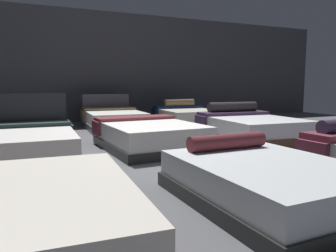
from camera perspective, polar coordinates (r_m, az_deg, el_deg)
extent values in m
cube|color=#5B5B60|center=(5.61, -0.93, -4.82)|extent=(18.00, 18.00, 0.02)
cube|color=#47474C|center=(10.84, -12.65, 10.13)|extent=(18.00, 0.06, 3.50)
cube|color=#8C6F53|center=(2.62, -22.86, -17.86)|extent=(1.60, 2.07, 0.14)
cube|color=silver|center=(2.53, -23.11, -13.24)|extent=(1.53, 2.00, 0.31)
cube|color=black|center=(3.44, 17.07, -11.45)|extent=(1.56, 2.01, 0.15)
cube|color=silver|center=(3.38, 17.19, -8.17)|extent=(1.50, 1.95, 0.26)
cylinder|color=maroon|center=(3.86, 10.35, -2.71)|extent=(1.00, 0.20, 0.18)
cube|color=brown|center=(4.78, 23.86, -3.59)|extent=(0.11, 0.49, 0.20)
cube|color=black|center=(5.59, -24.21, -4.71)|extent=(1.70, 2.13, 0.13)
cube|color=white|center=(5.56, -24.32, -2.52)|extent=(1.64, 2.07, 0.30)
cube|color=black|center=(6.56, -24.09, 0.81)|extent=(1.54, 0.09, 1.00)
cube|color=#233231|center=(6.29, -24.15, 0.23)|extent=(1.63, 0.54, 0.06)
cube|color=#233231|center=(6.33, -16.64, -0.92)|extent=(0.08, 0.50, 0.27)
cube|color=black|center=(5.99, -3.11, -3.23)|extent=(1.69, 2.16, 0.15)
cube|color=white|center=(5.95, -3.13, -1.03)|extent=(1.63, 2.10, 0.31)
cube|color=brown|center=(6.64, -5.78, 1.41)|extent=(1.60, 0.55, 0.06)
cube|color=brown|center=(6.43, -12.47, -0.32)|extent=(0.08, 0.48, 0.25)
cube|color=brown|center=(6.98, 0.40, 0.43)|extent=(0.08, 0.48, 0.25)
cube|color=brown|center=(7.00, 14.61, -1.74)|extent=(1.76, 2.20, 0.20)
cube|color=silver|center=(6.97, 14.68, 0.22)|extent=(1.70, 2.14, 0.29)
cube|color=#43304B|center=(7.60, 11.35, 2.22)|extent=(1.64, 0.59, 0.07)
cube|color=#43304B|center=(7.22, 5.75, 0.61)|extent=(0.10, 0.49, 0.30)
cube|color=#43304B|center=(8.08, 16.30, 1.05)|extent=(0.10, 0.49, 0.30)
cylinder|color=#2F2B2B|center=(7.62, 11.25, 3.30)|extent=(1.22, 0.30, 0.22)
cube|color=brown|center=(8.58, -23.80, -0.75)|extent=(1.68, 2.14, 0.13)
cube|color=silver|center=(8.56, -23.87, 0.59)|extent=(1.62, 2.08, 0.27)
cube|color=#55505F|center=(8.88, -9.43, 0.12)|extent=(1.55, 2.16, 0.17)
cube|color=white|center=(8.85, -9.46, 1.58)|extent=(1.49, 2.10, 0.29)
cube|color=#55505F|center=(9.87, -10.76, 2.90)|extent=(1.38, 0.10, 0.89)
cube|color=olive|center=(9.51, -10.36, 3.01)|extent=(1.47, 0.72, 0.06)
cube|color=olive|center=(9.41, -14.71, 1.71)|extent=(0.09, 0.67, 0.31)
cube|color=olive|center=(9.70, -6.08, 2.06)|extent=(0.09, 0.67, 0.31)
cube|color=brown|center=(9.56, 3.41, 0.58)|extent=(1.60, 1.96, 0.13)
cube|color=silver|center=(9.54, 3.42, 1.93)|extent=(1.54, 1.90, 0.32)
cube|color=navy|center=(10.16, 1.75, 3.37)|extent=(1.52, 0.50, 0.07)
cube|color=navy|center=(9.89, -2.36, 2.46)|extent=(0.09, 0.45, 0.21)
cube|color=navy|center=(10.50, 5.61, 2.70)|extent=(0.09, 0.45, 0.21)
cylinder|color=olive|center=(10.06, 1.97, 4.11)|extent=(0.96, 0.25, 0.22)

